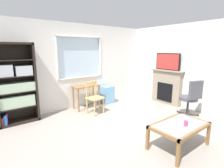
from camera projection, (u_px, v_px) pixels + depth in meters
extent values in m
cube|color=#9E9389|center=(129.00, 131.00, 3.87)|extent=(5.88, 5.53, 0.02)
cube|color=silver|center=(81.00, 91.00, 5.53)|extent=(4.88, 0.12, 0.91)
cube|color=silver|center=(78.00, 30.00, 5.15)|extent=(4.88, 0.12, 0.37)
cube|color=silver|center=(23.00, 59.00, 4.35)|extent=(1.71, 0.12, 1.25)
cube|color=silver|center=(119.00, 56.00, 6.27)|extent=(1.71, 0.12, 1.25)
cube|color=silver|center=(79.00, 57.00, 5.32)|extent=(1.46, 0.02, 1.25)
cube|color=white|center=(81.00, 77.00, 5.39)|extent=(1.52, 0.06, 0.03)
cube|color=white|center=(79.00, 37.00, 5.14)|extent=(1.52, 0.06, 0.03)
cube|color=white|center=(57.00, 58.00, 4.83)|extent=(0.03, 0.06, 1.25)
cube|color=white|center=(100.00, 57.00, 5.71)|extent=(0.03, 0.06, 1.25)
cube|color=silver|center=(191.00, 67.00, 5.13)|extent=(0.12, 4.73, 2.53)
cube|color=black|center=(34.00, 82.00, 4.38)|extent=(0.05, 0.38, 1.94)
cube|color=black|center=(11.00, 43.00, 3.93)|extent=(0.90, 0.38, 0.05)
cube|color=black|center=(20.00, 121.00, 4.31)|extent=(0.90, 0.38, 0.05)
cube|color=black|center=(14.00, 83.00, 4.26)|extent=(0.90, 0.02, 1.94)
cube|color=black|center=(18.00, 107.00, 4.23)|extent=(0.85, 0.36, 0.02)
cube|color=black|center=(17.00, 92.00, 4.16)|extent=(0.85, 0.36, 0.02)
cube|color=black|center=(15.00, 76.00, 4.08)|extent=(0.85, 0.36, 0.02)
cube|color=black|center=(13.00, 60.00, 4.01)|extent=(0.85, 0.36, 0.02)
cube|color=#B7D6B2|center=(17.00, 101.00, 4.19)|extent=(0.75, 0.29, 0.28)
cube|color=#B7D6B2|center=(17.00, 87.00, 4.14)|extent=(0.77, 0.31, 0.21)
cube|color=silver|center=(3.00, 71.00, 3.92)|extent=(0.35, 0.29, 0.27)
cube|color=silver|center=(23.00, 70.00, 4.17)|extent=(0.36, 0.33, 0.23)
cube|color=red|center=(2.00, 121.00, 4.04)|extent=(0.02, 0.28, 0.19)
cube|color=#286BB2|center=(3.00, 120.00, 4.06)|extent=(0.02, 0.28, 0.21)
cube|color=#286BB2|center=(5.00, 119.00, 4.08)|extent=(0.04, 0.30, 0.24)
cube|color=purple|center=(7.00, 118.00, 4.10)|extent=(0.02, 0.22, 0.27)
cube|color=olive|center=(86.00, 86.00, 5.22)|extent=(0.81, 0.43, 0.03)
cylinder|color=olive|center=(78.00, 101.00, 4.94)|extent=(0.04, 0.04, 0.68)
cylinder|color=olive|center=(99.00, 96.00, 5.38)|extent=(0.04, 0.04, 0.68)
cylinder|color=olive|center=(73.00, 98.00, 5.20)|extent=(0.04, 0.04, 0.68)
cylinder|color=olive|center=(93.00, 94.00, 5.63)|extent=(0.04, 0.04, 0.68)
cube|color=tan|center=(95.00, 98.00, 4.82)|extent=(0.48, 0.46, 0.04)
cylinder|color=tan|center=(94.00, 109.00, 4.64)|extent=(0.04, 0.04, 0.43)
cylinder|color=tan|center=(104.00, 106.00, 4.88)|extent=(0.04, 0.04, 0.43)
cylinder|color=tan|center=(87.00, 106.00, 4.85)|extent=(0.04, 0.04, 0.43)
cylinder|color=tan|center=(96.00, 103.00, 5.10)|extent=(0.04, 0.04, 0.43)
cylinder|color=tan|center=(86.00, 90.00, 4.76)|extent=(0.04, 0.04, 0.45)
cylinder|color=tan|center=(96.00, 88.00, 5.00)|extent=(0.04, 0.04, 0.45)
cube|color=tan|center=(91.00, 82.00, 4.84)|extent=(0.36, 0.09, 0.06)
cylinder|color=tan|center=(88.00, 91.00, 4.81)|extent=(0.02, 0.02, 0.35)
cylinder|color=tan|center=(91.00, 90.00, 4.89)|extent=(0.02, 0.02, 0.35)
cylinder|color=tan|center=(94.00, 90.00, 4.96)|extent=(0.02, 0.02, 0.35)
cube|color=#72ADDB|center=(107.00, 94.00, 5.83)|extent=(0.35, 0.40, 0.57)
cube|color=gray|center=(166.00, 87.00, 5.72)|extent=(0.18, 1.03, 1.09)
cube|color=black|center=(164.00, 92.00, 5.69)|extent=(0.03, 0.56, 0.60)
cube|color=gray|center=(167.00, 70.00, 5.60)|extent=(0.26, 1.13, 0.04)
cube|color=black|center=(168.00, 62.00, 5.54)|extent=(0.05, 0.85, 0.53)
cube|color=#B2332D|center=(167.00, 62.00, 5.52)|extent=(0.01, 0.80, 0.48)
cylinder|color=#4C4C51|center=(188.00, 98.00, 4.67)|extent=(0.48, 0.48, 0.09)
cube|color=#4C4C51|center=(196.00, 90.00, 4.42)|extent=(0.41, 0.19, 0.48)
cylinder|color=#38383D|center=(188.00, 107.00, 4.72)|extent=(0.06, 0.06, 0.42)
cube|color=#38383D|center=(183.00, 115.00, 4.72)|extent=(0.28, 0.12, 0.03)
cylinder|color=#38383D|center=(179.00, 116.00, 4.67)|extent=(0.05, 0.05, 0.05)
cube|color=#38383D|center=(189.00, 116.00, 4.63)|extent=(0.19, 0.25, 0.03)
cylinder|color=#38383D|center=(192.00, 118.00, 4.49)|extent=(0.05, 0.05, 0.05)
cube|color=#38383D|center=(192.00, 115.00, 4.73)|extent=(0.20, 0.25, 0.03)
cylinder|color=#38383D|center=(198.00, 115.00, 4.69)|extent=(0.05, 0.05, 0.05)
cube|color=#38383D|center=(188.00, 113.00, 4.88)|extent=(0.28, 0.12, 0.03)
cylinder|color=#38383D|center=(189.00, 111.00, 4.99)|extent=(0.05, 0.05, 0.05)
cube|color=#38383D|center=(182.00, 113.00, 4.87)|extent=(0.04, 0.28, 0.03)
cylinder|color=#38383D|center=(178.00, 111.00, 4.98)|extent=(0.05, 0.05, 0.05)
cube|color=#8C9E99|center=(180.00, 125.00, 3.13)|extent=(0.97, 0.55, 0.02)
cube|color=brown|center=(196.00, 132.00, 2.90)|extent=(1.07, 0.05, 0.05)
cube|color=brown|center=(165.00, 120.00, 3.37)|extent=(1.07, 0.05, 0.05)
cube|color=brown|center=(162.00, 134.00, 2.83)|extent=(0.05, 0.65, 0.05)
cube|color=brown|center=(194.00, 119.00, 3.45)|extent=(0.05, 0.65, 0.05)
cube|color=brown|center=(178.00, 155.00, 2.64)|extent=(0.05, 0.05, 0.41)
cube|color=brown|center=(208.00, 135.00, 3.26)|extent=(0.05, 0.05, 0.41)
cube|color=brown|center=(148.00, 139.00, 3.10)|extent=(0.05, 0.05, 0.41)
cube|color=brown|center=(179.00, 124.00, 3.72)|extent=(0.05, 0.05, 0.41)
cylinder|color=#DB3D84|center=(186.00, 123.00, 3.07)|extent=(0.07, 0.07, 0.09)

